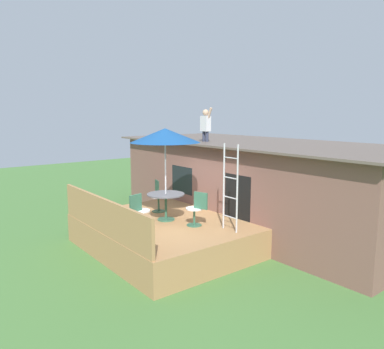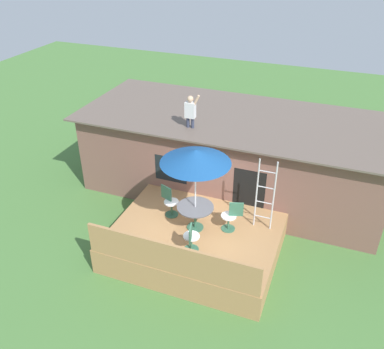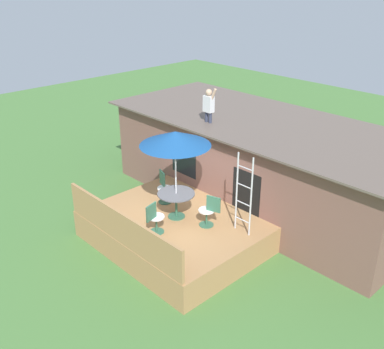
# 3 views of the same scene
# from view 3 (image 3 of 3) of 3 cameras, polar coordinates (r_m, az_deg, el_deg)

# --- Properties ---
(ground_plane) EXTENTS (40.00, 40.00, 0.00)m
(ground_plane) POSITION_cam_3_polar(r_m,az_deg,el_deg) (13.21, -1.62, -8.35)
(ground_plane) COLOR #477538
(house) EXTENTS (10.50, 4.50, 2.82)m
(house) POSITION_cam_3_polar(r_m,az_deg,el_deg) (14.90, 8.64, 1.55)
(house) COLOR brown
(house) RESTS_ON ground
(deck) EXTENTS (4.71, 3.99, 0.80)m
(deck) POSITION_cam_3_polar(r_m,az_deg,el_deg) (12.99, -1.64, -6.88)
(deck) COLOR #A87A4C
(deck) RESTS_ON ground
(deck_railing) EXTENTS (4.61, 0.08, 0.90)m
(deck_railing) POSITION_cam_3_polar(r_m,az_deg,el_deg) (11.54, -8.92, -6.69)
(deck_railing) COLOR #A87A4C
(deck_railing) RESTS_ON deck
(patio_table) EXTENTS (1.04, 1.04, 0.74)m
(patio_table) POSITION_cam_3_polar(r_m,az_deg,el_deg) (12.51, -2.01, -3.02)
(patio_table) COLOR #33664C
(patio_table) RESTS_ON deck
(patio_umbrella) EXTENTS (1.90, 1.90, 2.54)m
(patio_umbrella) POSITION_cam_3_polar(r_m,az_deg,el_deg) (11.79, -2.14, 4.58)
(patio_umbrella) COLOR silver
(patio_umbrella) RESTS_ON deck
(step_ladder) EXTENTS (0.52, 0.04, 2.20)m
(step_ladder) POSITION_cam_3_polar(r_m,az_deg,el_deg) (11.65, 6.56, -2.55)
(step_ladder) COLOR silver
(step_ladder) RESTS_ON deck
(person_figure) EXTENTS (0.47, 0.20, 1.11)m
(person_figure) POSITION_cam_3_polar(r_m,az_deg,el_deg) (13.93, 2.15, 8.97)
(person_figure) COLOR #33384C
(person_figure) RESTS_ON house
(patio_chair_left) EXTENTS (0.60, 0.44, 0.92)m
(patio_chair_left) POSITION_cam_3_polar(r_m,az_deg,el_deg) (13.42, -3.57, -1.63)
(patio_chair_left) COLOR #33664C
(patio_chair_left) RESTS_ON deck
(patio_chair_right) EXTENTS (0.61, 0.44, 0.92)m
(patio_chair_right) POSITION_cam_3_polar(r_m,az_deg,el_deg) (12.14, 2.16, -4.63)
(patio_chair_right) COLOR #33664C
(patio_chair_right) RESTS_ON deck
(patio_chair_near) EXTENTS (0.44, 0.61, 0.92)m
(patio_chair_near) POSITION_cam_3_polar(r_m,az_deg,el_deg) (11.85, -4.76, -5.52)
(patio_chair_near) COLOR #33664C
(patio_chair_near) RESTS_ON deck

